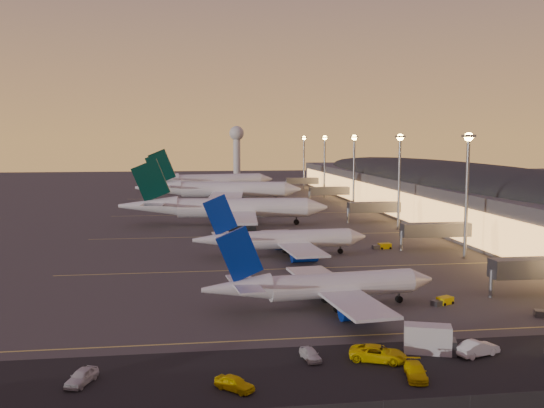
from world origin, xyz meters
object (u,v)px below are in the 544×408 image
at_px(airliner_wide_mid, 219,190).
at_px(baggage_tug_b, 443,301).
at_px(airliner_wide_far, 208,181).
at_px(airliner_narrow_north, 282,240).
at_px(service_van_f, 378,353).
at_px(airliner_wide_near, 224,208).
at_px(service_van_b, 235,383).
at_px(catering_truck_a, 430,340).
at_px(service_van_e, 478,348).
at_px(airliner_narrow_south, 322,286).
at_px(service_van_c, 310,354).
at_px(service_van_d, 416,371).
at_px(service_van_a, 82,377).
at_px(radar_tower, 237,143).
at_px(baggage_tug_c, 382,246).

height_order(airliner_wide_mid, baggage_tug_b, airliner_wide_mid).
bearing_deg(airliner_wide_far, airliner_narrow_north, -95.69).
xyz_separation_m(airliner_wide_far, service_van_f, (11.10, -220.03, -4.29)).
relative_size(airliner_wide_near, baggage_tug_b, 15.43).
bearing_deg(airliner_narrow_north, service_van_b, -107.24).
bearing_deg(catering_truck_a, service_van_e, 0.84).
xyz_separation_m(airliner_wide_near, airliner_wide_far, (-0.72, 111.26, 0.26)).
distance_m(airliner_wide_mid, service_van_f, 168.39).
bearing_deg(airliner_narrow_south, service_van_c, -112.61).
height_order(airliner_wide_near, airliner_wide_far, airliner_wide_far).
distance_m(airliner_wide_near, service_van_c, 107.52).
height_order(baggage_tug_b, service_van_d, service_van_d).
bearing_deg(service_van_d, airliner_wide_near, 108.78).
distance_m(service_van_a, service_van_d, 34.13).
relative_size(airliner_wide_mid, service_van_c, 16.12).
distance_m(airliner_wide_far, service_van_c, 218.74).
xyz_separation_m(airliner_wide_near, service_van_a, (-21.23, -110.73, -4.14)).
relative_size(catering_truck_a, service_van_c, 1.59).
bearing_deg(radar_tower, baggage_tug_c, -87.09).
xyz_separation_m(service_van_b, service_van_d, (18.79, 0.43, -0.01)).
xyz_separation_m(baggage_tug_b, service_van_c, (-24.22, -19.69, 0.18)).
bearing_deg(baggage_tug_b, airliner_narrow_south, 153.31).
bearing_deg(radar_tower, airliner_wide_near, -95.65).
height_order(airliner_narrow_south, radar_tower, radar_tower).
height_order(airliner_narrow_north, airliner_wide_far, airliner_wide_far).
xyz_separation_m(service_van_a, service_van_d, (33.97, -3.26, -0.05)).
relative_size(airliner_narrow_north, baggage_tug_c, 8.71).
xyz_separation_m(airliner_wide_near, service_van_d, (12.74, -113.99, -4.19)).
xyz_separation_m(airliner_wide_near, service_van_c, (2.99, -107.40, -4.24)).
bearing_deg(service_van_e, airliner_wide_mid, -12.11).
bearing_deg(airliner_wide_far, radar_tower, 68.11).
height_order(baggage_tug_c, service_van_c, service_van_c).
relative_size(airliner_wide_mid, catering_truck_a, 10.15).
relative_size(catering_truck_a, service_van_f, 0.99).
bearing_deg(baggage_tug_b, airliner_narrow_north, 88.97).
xyz_separation_m(service_van_e, service_van_f, (-11.77, -0.03, -0.00)).
distance_m(airliner_wide_mid, service_van_a, 171.63).
height_order(radar_tower, baggage_tug_b, radar_tower).
distance_m(airliner_narrow_south, airliner_wide_far, 198.73).
relative_size(radar_tower, service_van_f, 5.14).
bearing_deg(service_van_a, radar_tower, 103.51).
xyz_separation_m(airliner_narrow_north, service_van_a, (-30.38, -63.32, -2.69)).
xyz_separation_m(airliner_narrow_south, service_van_e, (13.25, -21.51, -2.38)).
bearing_deg(baggage_tug_c, catering_truck_a, -108.25).
distance_m(service_van_c, service_van_e, 19.20).
xyz_separation_m(baggage_tug_b, service_van_a, (-48.44, -23.02, 0.27)).
xyz_separation_m(airliner_narrow_south, airliner_wide_near, (-8.90, 87.23, 1.65)).
relative_size(radar_tower, service_van_b, 7.61).
height_order(airliner_narrow_north, service_van_c, airliner_narrow_north).
bearing_deg(service_van_f, service_van_d, -131.80).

